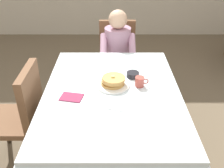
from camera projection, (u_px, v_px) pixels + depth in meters
ground_plane at (112, 155)px, 2.45m from camera, size 14.00×14.00×0.00m
dining_table_main at (112, 100)px, 2.11m from camera, size 1.12×1.52×0.74m
chair_diner at (117, 54)px, 3.18m from camera, size 0.44×0.45×0.93m
diner_person at (117, 49)px, 2.97m from camera, size 0.40×0.43×1.12m
chair_left_side at (22, 112)px, 2.17m from camera, size 0.45×0.44×0.93m
plate_breakfast at (112, 85)px, 2.13m from camera, size 0.28×0.28×0.02m
breakfast_stack at (113, 81)px, 2.11m from camera, size 0.20×0.20×0.08m
cup_coffee at (139, 82)px, 2.11m from camera, size 0.11×0.08×0.08m
bowl_butter at (132, 75)px, 2.25m from camera, size 0.11×0.11×0.04m
fork_left_of_plate at (90, 87)px, 2.11m from camera, size 0.02×0.18×0.00m
knife_right_of_plate at (135, 87)px, 2.11m from camera, size 0.02×0.20×0.00m
spoon_near_edge at (116, 110)px, 1.84m from camera, size 0.15×0.06×0.00m
napkin_folded at (71, 97)px, 1.98m from camera, size 0.19×0.15×0.01m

